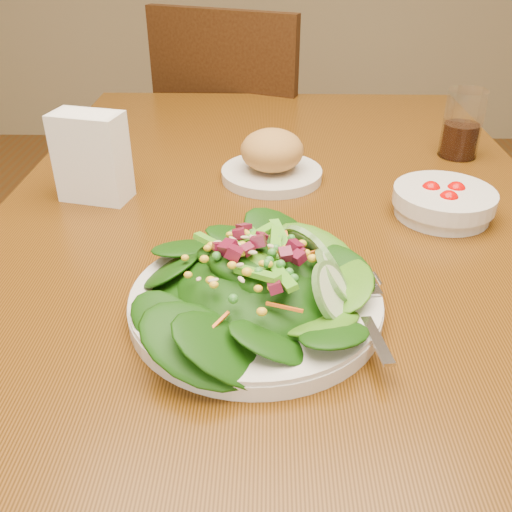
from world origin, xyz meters
name	(u,v)px	position (x,y,z in m)	size (l,w,h in m)	color
dining_table	(278,273)	(0.00, 0.00, 0.65)	(0.90, 1.40, 0.75)	#63370F
chair_far	(244,159)	(-0.09, 0.87, 0.50)	(0.57, 0.57, 0.95)	#361E0C
salad_plate	(264,289)	(-0.02, -0.24, 0.78)	(0.30, 0.30, 0.09)	silver
bread_plate	(272,159)	(-0.01, 0.15, 0.79)	(0.18, 0.18, 0.09)	silver
tomato_bowl	(443,202)	(0.25, 0.02, 0.77)	(0.15, 0.15, 0.05)	silver
drinking_glass	(462,129)	(0.35, 0.27, 0.80)	(0.07, 0.07, 0.13)	silver
napkin_holder	(91,155)	(-0.30, 0.07, 0.83)	(0.12, 0.08, 0.14)	white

